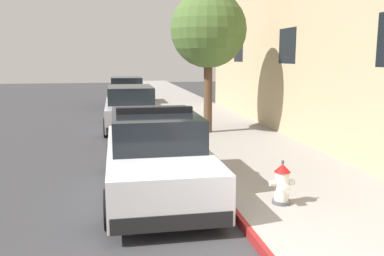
{
  "coord_description": "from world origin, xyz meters",
  "views": [
    {
      "loc": [
        -1.93,
        -4.4,
        2.64
      ],
      "look_at": [
        -0.18,
        5.04,
        1.0
      ],
      "focal_mm": 38.96,
      "sensor_mm": 36.0,
      "label": 1
    }
  ],
  "objects_px": {
    "police_cruiser": "(155,155)",
    "parked_car_silver_ahead": "(131,108)",
    "street_tree": "(208,30)",
    "parked_car_dark_far": "(127,92)",
    "fire_hydrant": "(282,184)"
  },
  "relations": [
    {
      "from": "police_cruiser",
      "to": "parked_car_silver_ahead",
      "type": "distance_m",
      "value": 7.69
    },
    {
      "from": "police_cruiser",
      "to": "street_tree",
      "type": "bearing_deg",
      "value": 67.23
    },
    {
      "from": "parked_car_silver_ahead",
      "to": "parked_car_dark_far",
      "type": "xyz_separation_m",
      "value": [
        0.07,
        7.54,
        0.0
      ]
    },
    {
      "from": "parked_car_dark_far",
      "to": "police_cruiser",
      "type": "bearing_deg",
      "value": -89.6
    },
    {
      "from": "parked_car_silver_ahead",
      "to": "parked_car_dark_far",
      "type": "bearing_deg",
      "value": 89.44
    },
    {
      "from": "fire_hydrant",
      "to": "police_cruiser",
      "type": "bearing_deg",
      "value": 142.37
    },
    {
      "from": "parked_car_dark_far",
      "to": "street_tree",
      "type": "xyz_separation_m",
      "value": [
        2.39,
        -9.8,
        2.75
      ]
    },
    {
      "from": "parked_car_silver_ahead",
      "to": "street_tree",
      "type": "relative_size",
      "value": 1.05
    },
    {
      "from": "police_cruiser",
      "to": "fire_hydrant",
      "type": "relative_size",
      "value": 6.37
    },
    {
      "from": "street_tree",
      "to": "parked_car_dark_far",
      "type": "bearing_deg",
      "value": 103.68
    },
    {
      "from": "police_cruiser",
      "to": "parked_car_dark_far",
      "type": "xyz_separation_m",
      "value": [
        -0.11,
        15.23,
        -0.0
      ]
    },
    {
      "from": "parked_car_dark_far",
      "to": "fire_hydrant",
      "type": "bearing_deg",
      "value": -82.82
    },
    {
      "from": "police_cruiser",
      "to": "parked_car_silver_ahead",
      "type": "bearing_deg",
      "value": 91.34
    },
    {
      "from": "police_cruiser",
      "to": "parked_car_dark_far",
      "type": "height_order",
      "value": "police_cruiser"
    },
    {
      "from": "fire_hydrant",
      "to": "street_tree",
      "type": "xyz_separation_m",
      "value": [
        0.27,
        6.98,
        2.99
      ]
    }
  ]
}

